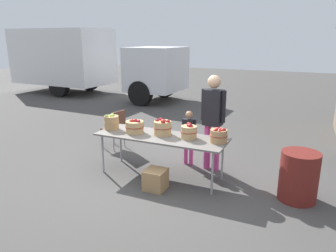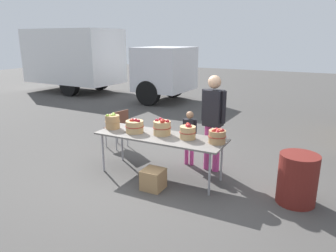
{
  "view_description": "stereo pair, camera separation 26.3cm",
  "coord_description": "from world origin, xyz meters",
  "px_view_note": "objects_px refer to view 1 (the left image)",
  "views": [
    {
      "loc": [
        2.28,
        -4.71,
        2.4
      ],
      "look_at": [
        0.0,
        0.3,
        0.85
      ],
      "focal_mm": 33.77,
      "sensor_mm": 36.0,
      "label": 1
    },
    {
      "loc": [
        2.51,
        -4.59,
        2.4
      ],
      "look_at": [
        0.0,
        0.3,
        0.85
      ],
      "focal_mm": 33.77,
      "sensor_mm": 36.0,
      "label": 2
    }
  ],
  "objects_px": {
    "vendor_adult": "(213,115)",
    "box_truck": "(82,60)",
    "market_table": "(161,138)",
    "apple_basket_red_2": "(189,131)",
    "trash_barrel": "(299,176)",
    "child_customer": "(189,133)",
    "apple_basket_red_3": "(219,135)",
    "produce_crate": "(156,179)",
    "apple_basket_red_1": "(163,127)",
    "apple_basket_red_0": "(135,127)",
    "apple_basket_green_0": "(112,122)",
    "folding_chair": "(115,126)"
  },
  "relations": [
    {
      "from": "vendor_adult",
      "to": "box_truck",
      "type": "relative_size",
      "value": 0.23
    },
    {
      "from": "market_table",
      "to": "apple_basket_red_2",
      "type": "xyz_separation_m",
      "value": [
        0.49,
        0.07,
        0.16
      ]
    },
    {
      "from": "box_truck",
      "to": "trash_barrel",
      "type": "relative_size",
      "value": 10.18
    },
    {
      "from": "apple_basket_red_2",
      "to": "trash_barrel",
      "type": "distance_m",
      "value": 1.84
    },
    {
      "from": "vendor_adult",
      "to": "child_customer",
      "type": "bearing_deg",
      "value": 0.67
    },
    {
      "from": "apple_basket_red_2",
      "to": "trash_barrel",
      "type": "bearing_deg",
      "value": 0.43
    },
    {
      "from": "apple_basket_red_3",
      "to": "market_table",
      "type": "bearing_deg",
      "value": -176.02
    },
    {
      "from": "apple_basket_red_2",
      "to": "produce_crate",
      "type": "distance_m",
      "value": 0.98
    },
    {
      "from": "apple_basket_red_1",
      "to": "market_table",
      "type": "bearing_deg",
      "value": -90.86
    },
    {
      "from": "apple_basket_red_1",
      "to": "child_customer",
      "type": "bearing_deg",
      "value": 68.41
    },
    {
      "from": "apple_basket_red_0",
      "to": "vendor_adult",
      "type": "bearing_deg",
      "value": 29.64
    },
    {
      "from": "apple_basket_green_0",
      "to": "apple_basket_red_2",
      "type": "height_order",
      "value": "apple_basket_green_0"
    },
    {
      "from": "apple_basket_red_0",
      "to": "apple_basket_green_0",
      "type": "bearing_deg",
      "value": 175.86
    },
    {
      "from": "produce_crate",
      "to": "market_table",
      "type": "bearing_deg",
      "value": 105.87
    },
    {
      "from": "apple_basket_green_0",
      "to": "folding_chair",
      "type": "height_order",
      "value": "apple_basket_green_0"
    },
    {
      "from": "apple_basket_red_1",
      "to": "produce_crate",
      "type": "bearing_deg",
      "value": -76.12
    },
    {
      "from": "child_customer",
      "to": "market_table",
      "type": "bearing_deg",
      "value": 68.31
    },
    {
      "from": "apple_basket_green_0",
      "to": "box_truck",
      "type": "bearing_deg",
      "value": 132.43
    },
    {
      "from": "apple_basket_red_0",
      "to": "vendor_adult",
      "type": "relative_size",
      "value": 0.19
    },
    {
      "from": "apple_basket_green_0",
      "to": "vendor_adult",
      "type": "bearing_deg",
      "value": 20.82
    },
    {
      "from": "trash_barrel",
      "to": "box_truck",
      "type": "bearing_deg",
      "value": 145.57
    },
    {
      "from": "apple_basket_red_1",
      "to": "child_customer",
      "type": "xyz_separation_m",
      "value": [
        0.25,
        0.64,
        -0.26
      ]
    },
    {
      "from": "folding_chair",
      "to": "child_customer",
      "type": "bearing_deg",
      "value": 95.25
    },
    {
      "from": "apple_basket_red_1",
      "to": "box_truck",
      "type": "height_order",
      "value": "box_truck"
    },
    {
      "from": "apple_basket_red_0",
      "to": "produce_crate",
      "type": "distance_m",
      "value": 1.06
    },
    {
      "from": "box_truck",
      "to": "vendor_adult",
      "type": "bearing_deg",
      "value": -34.78
    },
    {
      "from": "market_table",
      "to": "child_customer",
      "type": "distance_m",
      "value": 0.75
    },
    {
      "from": "box_truck",
      "to": "trash_barrel",
      "type": "xyz_separation_m",
      "value": [
        8.97,
        -6.15,
        -1.11
      ]
    },
    {
      "from": "apple_basket_red_1",
      "to": "vendor_adult",
      "type": "distance_m",
      "value": 0.95
    },
    {
      "from": "vendor_adult",
      "to": "trash_barrel",
      "type": "bearing_deg",
      "value": 165.42
    },
    {
      "from": "child_customer",
      "to": "trash_barrel",
      "type": "relative_size",
      "value": 1.4
    },
    {
      "from": "market_table",
      "to": "apple_basket_green_0",
      "type": "bearing_deg",
      "value": 179.91
    },
    {
      "from": "vendor_adult",
      "to": "child_customer",
      "type": "distance_m",
      "value": 0.63
    },
    {
      "from": "apple_basket_red_0",
      "to": "apple_basket_red_3",
      "type": "height_order",
      "value": "apple_basket_red_0"
    },
    {
      "from": "vendor_adult",
      "to": "apple_basket_green_0",
      "type": "bearing_deg",
      "value": 26.86
    },
    {
      "from": "apple_basket_red_2",
      "to": "apple_basket_red_3",
      "type": "xyz_separation_m",
      "value": [
        0.52,
        -0.0,
        -0.0
      ]
    },
    {
      "from": "apple_basket_red_1",
      "to": "box_truck",
      "type": "distance_m",
      "value": 9.13
    },
    {
      "from": "vendor_adult",
      "to": "trash_barrel",
      "type": "relative_size",
      "value": 2.31
    },
    {
      "from": "market_table",
      "to": "trash_barrel",
      "type": "distance_m",
      "value": 2.29
    },
    {
      "from": "trash_barrel",
      "to": "produce_crate",
      "type": "height_order",
      "value": "trash_barrel"
    },
    {
      "from": "apple_basket_red_1",
      "to": "apple_basket_red_2",
      "type": "height_order",
      "value": "apple_basket_red_1"
    },
    {
      "from": "apple_basket_green_0",
      "to": "child_customer",
      "type": "xyz_separation_m",
      "value": [
        1.26,
        0.71,
        -0.26
      ]
    },
    {
      "from": "folding_chair",
      "to": "apple_basket_green_0",
      "type": "bearing_deg",
      "value": 42.45
    },
    {
      "from": "apple_basket_red_2",
      "to": "box_truck",
      "type": "distance_m",
      "value": 9.5
    },
    {
      "from": "vendor_adult",
      "to": "trash_barrel",
      "type": "distance_m",
      "value": 1.77
    },
    {
      "from": "market_table",
      "to": "vendor_adult",
      "type": "relative_size",
      "value": 1.3
    },
    {
      "from": "apple_basket_red_0",
      "to": "apple_basket_red_3",
      "type": "bearing_deg",
      "value": 4.0
    },
    {
      "from": "apple_basket_red_2",
      "to": "vendor_adult",
      "type": "distance_m",
      "value": 0.66
    },
    {
      "from": "market_table",
      "to": "folding_chair",
      "type": "distance_m",
      "value": 1.81
    },
    {
      "from": "trash_barrel",
      "to": "produce_crate",
      "type": "xyz_separation_m",
      "value": [
        -2.12,
        -0.59,
        -0.21
      ]
    }
  ]
}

